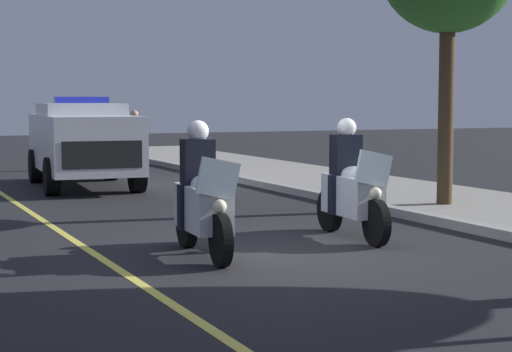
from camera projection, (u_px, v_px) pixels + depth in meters
ground_plane at (288, 250)px, 11.64m from camera, size 80.00×80.00×0.00m
curb_strip at (483, 230)px, 12.95m from camera, size 48.00×0.24×0.15m
lane_stripe_center at (109, 263)px, 10.65m from camera, size 48.00×0.12×0.01m
police_motorcycle_lead_left at (202, 202)px, 11.10m from camera, size 2.14×0.62×1.72m
police_motorcycle_lead_right at (352, 190)px, 12.56m from camera, size 2.14×0.62×1.72m
police_suv at (83, 140)px, 19.93m from camera, size 5.03×2.37×2.05m
cyclist_background at (135, 140)px, 25.21m from camera, size 1.76×0.34×1.69m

